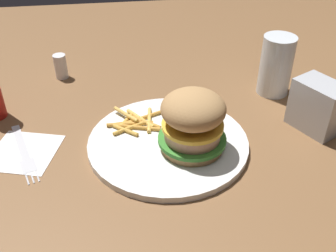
{
  "coord_description": "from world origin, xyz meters",
  "views": [
    {
      "loc": [
        0.54,
        -0.1,
        0.43
      ],
      "look_at": [
        -0.01,
        -0.02,
        0.04
      ],
      "focal_mm": 42.57,
      "sensor_mm": 36.0,
      "label": 1
    }
  ],
  "objects": [
    {
      "name": "napkin",
      "position": [
        -0.02,
        -0.27,
        0.0
      ],
      "size": [
        0.14,
        0.14,
        0.0
      ],
      "primitive_type": "cube",
      "rotation": [
        0.0,
        0.0,
        -0.28
      ],
      "color": "white",
      "rests_on": "ground_plane"
    },
    {
      "name": "plate",
      "position": [
        -0.01,
        -0.02,
        0.01
      ],
      "size": [
        0.28,
        0.28,
        0.01
      ],
      "primitive_type": "cylinder",
      "color": "white",
      "rests_on": "ground_plane"
    },
    {
      "name": "drink_glass",
      "position": [
        -0.16,
        0.22,
        0.05
      ],
      "size": [
        0.07,
        0.07,
        0.12
      ],
      "color": "silver",
      "rests_on": "ground_plane"
    },
    {
      "name": "fork",
      "position": [
        -0.02,
        -0.27,
        0.0
      ],
      "size": [
        0.17,
        0.07,
        0.0
      ],
      "color": "silver",
      "rests_on": "napkin"
    },
    {
      "name": "fries_pile",
      "position": [
        -0.06,
        -0.08,
        0.02
      ],
      "size": [
        0.09,
        0.11,
        0.01
      ],
      "color": "gold",
      "rests_on": "plate"
    },
    {
      "name": "salt_shaker",
      "position": [
        -0.29,
        -0.23,
        0.03
      ],
      "size": [
        0.03,
        0.03,
        0.06
      ],
      "primitive_type": "cylinder",
      "color": "white",
      "rests_on": "ground_plane"
    },
    {
      "name": "napkin_dispenser",
      "position": [
        -0.02,
        0.25,
        0.05
      ],
      "size": [
        0.11,
        0.09,
        0.09
      ],
      "primitive_type": "cube",
      "rotation": [
        0.0,
        0.0,
        3.62
      ],
      "color": "#B7BABF",
      "rests_on": "ground_plane"
    },
    {
      "name": "ground_plane",
      "position": [
        0.0,
        0.0,
        0.0
      ],
      "size": [
        1.6,
        1.6,
        0.0
      ],
      "primitive_type": "plane",
      "color": "brown"
    },
    {
      "name": "sandwich",
      "position": [
        0.02,
        0.01,
        0.07
      ],
      "size": [
        0.12,
        0.12,
        0.11
      ],
      "color": "tan",
      "rests_on": "plate"
    }
  ]
}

